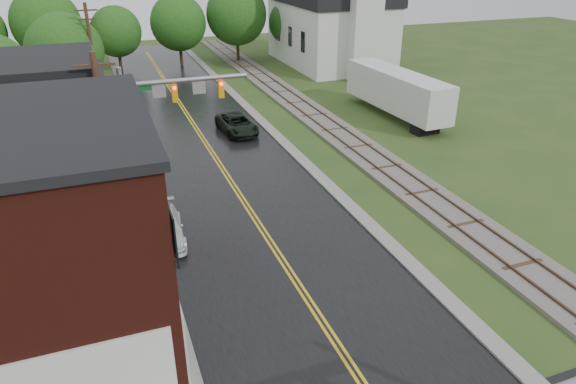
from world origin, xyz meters
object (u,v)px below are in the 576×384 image
utility_pole_c (93,57)px  tree_left_e (67,53)px  suv_dark (237,124)px  semi_trailer (397,91)px  traffic_signal_far (162,103)px  pickup_white (164,228)px  church (335,15)px  utility_pole_b (107,143)px

utility_pole_c → tree_left_e: (-2.05, 1.90, 0.09)m
suv_dark → semi_trailer: (13.58, -0.78, 1.58)m
traffic_signal_far → pickup_white: traffic_signal_far is taller
church → tree_left_e: 29.91m
traffic_signal_far → utility_pole_b: size_ratio=0.82×
church → semi_trailer: (-3.63, -20.17, -3.57)m
suv_dark → pickup_white: bearing=-122.5°
pickup_white → church: bearing=56.5°
church → utility_pole_b: size_ratio=2.22×
utility_pole_c → traffic_signal_far: bearing=-78.9°
tree_left_e → pickup_white: bearing=-81.0°
tree_left_e → traffic_signal_far: bearing=-74.1°
traffic_signal_far → suv_dark: (6.26, 7.34, -4.29)m
traffic_signal_far → suv_dark: traffic_signal_far is taller
utility_pole_b → tree_left_e: 23.99m
utility_pole_b → utility_pole_c: bearing=90.0°
suv_dark → utility_pole_c: bearing=130.6°
utility_pole_b → tree_left_e: size_ratio=1.10×
utility_pole_b → utility_pole_c: (0.00, 22.00, 0.00)m
church → traffic_signal_far: 35.59m
tree_left_e → pickup_white: 26.34m
utility_pole_b → church: bearing=49.8°
utility_pole_b → semi_trailer: bearing=26.5°
traffic_signal_far → utility_pole_c: utility_pole_c is taller
utility_pole_b → pickup_white: utility_pole_b is taller
traffic_signal_far → tree_left_e: bearing=105.9°
utility_pole_b → suv_dark: size_ratio=1.83×
pickup_white → utility_pole_b: bearing=141.1°
traffic_signal_far → utility_pole_c: bearing=101.1°
traffic_signal_far → semi_trailer: 21.07m
suv_dark → tree_left_e: bearing=131.0°
pickup_white → semi_trailer: 25.08m
utility_pole_c → semi_trailer: 25.53m
utility_pole_b → semi_trailer: utility_pole_b is taller
utility_pole_c → pickup_white: size_ratio=2.02×
church → traffic_signal_far: church is taller
church → pickup_white: church is taller
traffic_signal_far → tree_left_e: 19.65m
utility_pole_c → suv_dark: 14.20m
utility_pole_b → pickup_white: size_ratio=2.02×
traffic_signal_far → utility_pole_c: (-3.33, 17.00, -0.25)m
utility_pole_b → pickup_white: 4.88m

